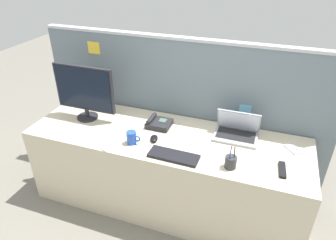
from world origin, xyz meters
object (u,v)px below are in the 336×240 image
(keyboard_main, at_px, (174,156))
(cell_phone_silver_slab, at_px, (293,149))
(desk_phone, at_px, (158,123))
(tv_remote, at_px, (282,170))
(computer_mouse_right_hand, at_px, (154,139))
(pen_cup, at_px, (231,162))
(cell_phone_white_slab, at_px, (108,146))
(laptop, at_px, (237,130))
(coffee_mug, at_px, (132,138))
(desktop_monitor, at_px, (84,91))

(keyboard_main, xyz_separation_m, cell_phone_silver_slab, (0.82, 0.39, -0.01))
(desk_phone, distance_m, cell_phone_silver_slab, 1.08)
(desk_phone, relative_size, keyboard_main, 0.53)
(keyboard_main, xyz_separation_m, tv_remote, (0.75, 0.10, -0.00))
(computer_mouse_right_hand, height_order, pen_cup, pen_cup)
(keyboard_main, height_order, cell_phone_silver_slab, keyboard_main)
(cell_phone_white_slab, bearing_deg, keyboard_main, 24.84)
(laptop, relative_size, computer_mouse_right_hand, 3.42)
(desk_phone, height_order, cell_phone_silver_slab, desk_phone)
(tv_remote, bearing_deg, keyboard_main, -176.43)
(tv_remote, bearing_deg, computer_mouse_right_hand, 172.48)
(laptop, height_order, computer_mouse_right_hand, laptop)
(pen_cup, bearing_deg, laptop, 93.17)
(computer_mouse_right_hand, xyz_separation_m, cell_phone_white_slab, (-0.30, -0.20, -0.01))
(laptop, bearing_deg, computer_mouse_right_hand, -154.40)
(cell_phone_silver_slab, relative_size, tv_remote, 0.80)
(desk_phone, bearing_deg, computer_mouse_right_hand, -77.89)
(laptop, relative_size, tv_remote, 2.01)
(desk_phone, height_order, pen_cup, pen_cup)
(pen_cup, distance_m, cell_phone_white_slab, 0.92)
(cell_phone_silver_slab, bearing_deg, cell_phone_white_slab, 160.71)
(laptop, relative_size, keyboard_main, 0.93)
(cell_phone_silver_slab, bearing_deg, keyboard_main, 168.29)
(coffee_mug, bearing_deg, desktop_monitor, 156.47)
(computer_mouse_right_hand, bearing_deg, desktop_monitor, 152.25)
(desktop_monitor, distance_m, tv_remote, 1.69)
(desktop_monitor, relative_size, coffee_mug, 4.86)
(desk_phone, bearing_deg, laptop, 6.43)
(desktop_monitor, xyz_separation_m, desk_phone, (0.65, 0.07, -0.23))
(cell_phone_silver_slab, relative_size, cell_phone_white_slab, 1.09)
(keyboard_main, bearing_deg, pen_cup, 4.47)
(laptop, distance_m, desk_phone, 0.65)
(desk_phone, distance_m, computer_mouse_right_hand, 0.22)
(laptop, xyz_separation_m, cell_phone_white_slab, (-0.90, -0.49, -0.05))
(desktop_monitor, relative_size, desk_phone, 2.79)
(computer_mouse_right_hand, distance_m, pen_cup, 0.64)
(pen_cup, bearing_deg, desktop_monitor, 168.08)
(pen_cup, height_order, tv_remote, pen_cup)
(cell_phone_white_slab, relative_size, tv_remote, 0.73)
(desk_phone, bearing_deg, coffee_mug, -107.89)
(computer_mouse_right_hand, relative_size, tv_remote, 0.59)
(laptop, xyz_separation_m, keyboard_main, (-0.38, -0.45, -0.04))
(cell_phone_silver_slab, distance_m, coffee_mug, 1.23)
(computer_mouse_right_hand, bearing_deg, cell_phone_silver_slab, -3.23)
(keyboard_main, bearing_deg, laptop, 50.50)
(keyboard_main, relative_size, cell_phone_silver_slab, 2.72)
(desktop_monitor, xyz_separation_m, pen_cup, (1.32, -0.28, -0.22))
(cell_phone_white_slab, bearing_deg, tv_remote, 26.80)
(desk_phone, distance_m, pen_cup, 0.76)
(desk_phone, height_order, coffee_mug, coffee_mug)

